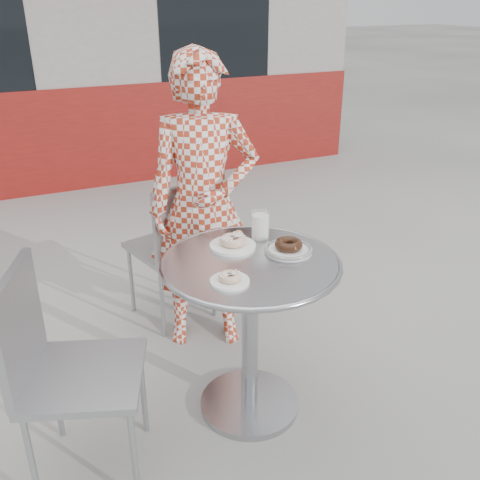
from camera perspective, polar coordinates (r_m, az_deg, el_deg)
name	(u,v)px	position (r m, az deg, el deg)	size (l,w,h in m)	color
ground	(244,411)	(2.64, 0.41, -17.81)	(60.00, 60.00, 0.00)	#A29F9A
storefront	(47,24)	(7.38, -19.90, 20.88)	(6.02, 4.55, 3.00)	gray
bistro_table	(250,300)	(2.33, 1.11, -6.40)	(0.77, 0.77, 0.78)	#B1B1B6
chair_far	(173,275)	(3.21, -7.15, -3.69)	(0.51, 0.51, 0.88)	#9A9CA1
chair_left	(87,413)	(2.30, -16.01, -17.34)	(0.56, 0.56, 0.91)	#9A9CA1
seated_person	(204,206)	(2.78, -3.91, 3.60)	(0.58, 0.38, 1.58)	#A32F19
plate_far	(233,242)	(2.35, -0.74, -0.25)	(0.20, 0.20, 0.05)	white
plate_near	(230,279)	(2.06, -1.10, -4.15)	(0.15, 0.15, 0.04)	white
plate_checker	(288,248)	(2.32, 5.19, -0.85)	(0.21, 0.21, 0.05)	white
milk_cup	(260,225)	(2.42, 2.18, 1.59)	(0.08, 0.08, 0.13)	white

